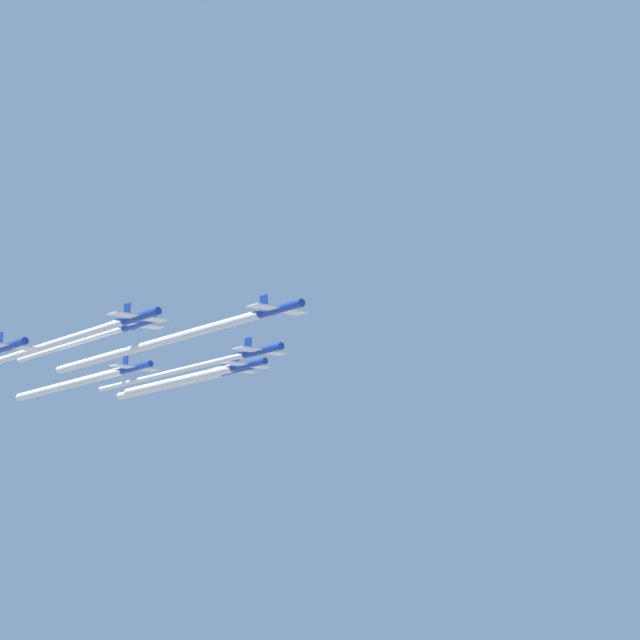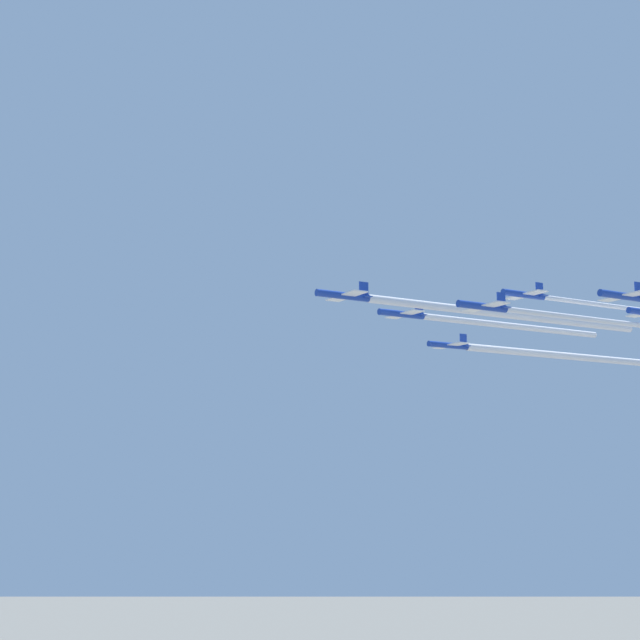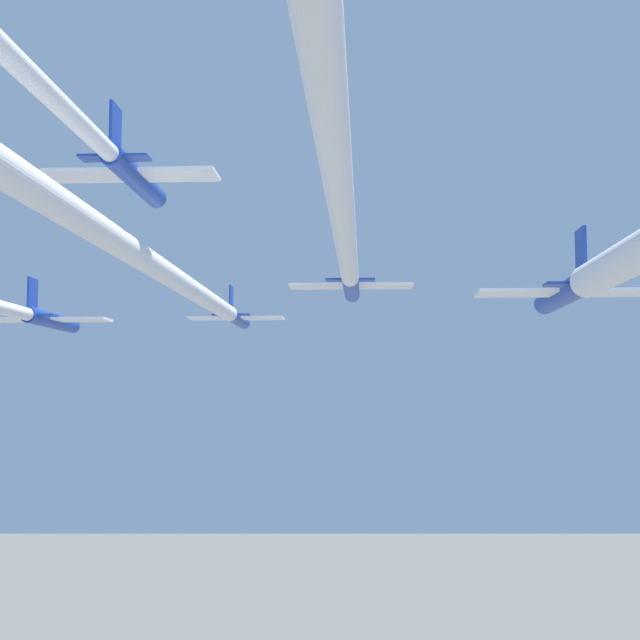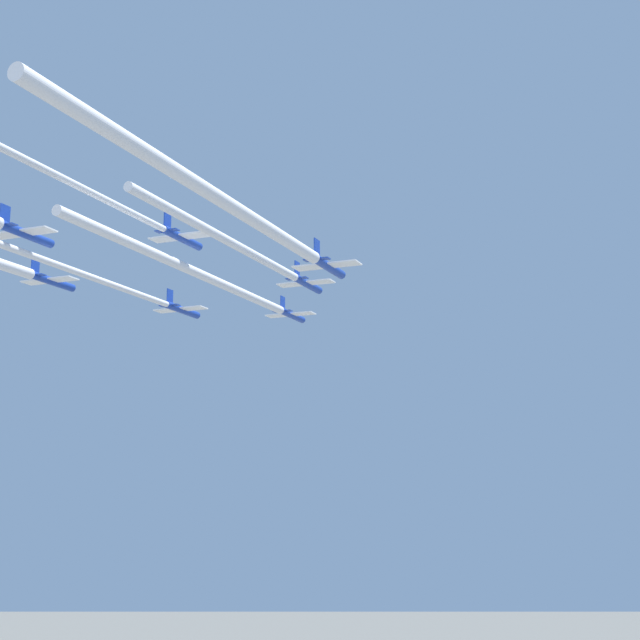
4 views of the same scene
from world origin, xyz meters
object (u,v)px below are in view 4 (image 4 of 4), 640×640
at_px(jet_0, 291,315).
at_px(jet_2, 306,283).
at_px(jet_3, 51,281).
at_px(jet_5, 327,266).
at_px(jet_7, 24,233).
at_px(jet_4, 181,237).
at_px(jet_1, 181,309).

relative_size(jet_0, jet_2, 1.00).
bearing_deg(jet_3, jet_0, 59.53).
relative_size(jet_2, jet_5, 1.00).
xyz_separation_m(jet_0, jet_7, (-47.70, 8.75, 0.55)).
bearing_deg(jet_4, jet_5, 0.00).
height_order(jet_3, jet_4, jet_4).
relative_size(jet_0, jet_4, 1.00).
bearing_deg(jet_7, jet_0, 78.91).
bearing_deg(jet_2, jet_1, -180.00).
bearing_deg(jet_7, jet_2, 59.53).
bearing_deg(jet_5, jet_1, 150.46).
distance_m(jet_0, jet_3, 36.81).
distance_m(jet_1, jet_7, 31.79).
height_order(jet_1, jet_2, jet_2).
height_order(jet_1, jet_5, jet_1).
distance_m(jet_1, jet_4, 19.04).
xyz_separation_m(jet_2, jet_7, (-31.95, 18.27, 0.10)).
bearing_deg(jet_1, jet_0, 59.53).
bearing_deg(jet_3, jet_4, -0.00).
bearing_deg(jet_7, jet_3, 120.47).
bearing_deg(jet_1, jet_7, -90.00).
xyz_separation_m(jet_2, jet_4, (-15.98, 9.14, 2.93)).
relative_size(jet_4, jet_7, 1.00).
height_order(jet_0, jet_3, jet_0).
relative_size(jet_1, jet_3, 1.00).
distance_m(jet_2, jet_4, 18.63).
xyz_separation_m(jet_0, jet_4, (-31.72, -0.39, 3.37)).
relative_size(jet_5, jet_7, 1.00).
height_order(jet_3, jet_5, jet_3).
distance_m(jet_1, jet_3, 18.45).
relative_size(jet_2, jet_3, 1.00).
distance_m(jet_4, jet_5, 19.40).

